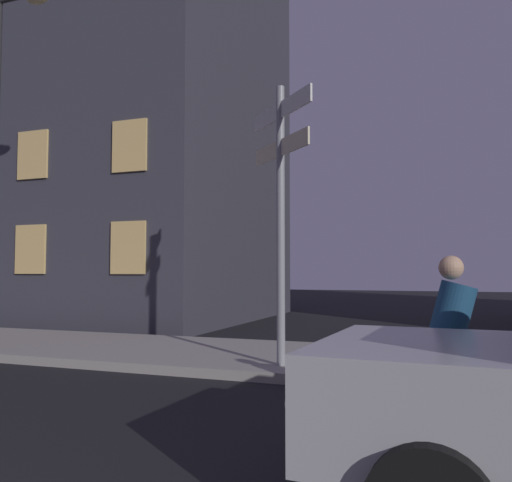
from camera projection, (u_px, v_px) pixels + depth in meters
The scene contains 5 objects.
sidewalk_kerb at pixel (262, 357), 8.63m from camera, with size 40.00×3.12×0.14m, color #9E9991.
signpost at pixel (281, 196), 7.65m from camera, with size 1.26×1.26×4.01m.
street_lamp at pixel (0, 138), 9.66m from camera, with size 1.21×0.28×6.46m.
cyclist at pixel (459, 352), 4.77m from camera, with size 1.82×0.35×1.61m.
building_left_block at pixel (129, 125), 17.12m from camera, with size 8.37×8.27×12.34m.
Camera 1 is at (2.90, -1.04, 1.47)m, focal length 37.40 mm.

